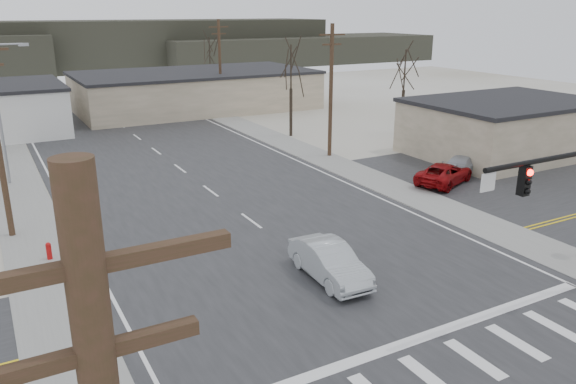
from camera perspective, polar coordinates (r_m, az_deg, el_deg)
name	(u,v)px	position (r m, az deg, el deg)	size (l,w,h in m)	color
ground	(332,281)	(24.12, 4.50, -8.98)	(140.00, 140.00, 0.00)	silver
main_road	(205,187)	(36.64, -8.43, 0.50)	(18.00, 110.00, 0.05)	#252527
cross_road	(332,280)	(24.11, 4.50, -8.94)	(90.00, 10.00, 0.04)	#252527
parking_lot	(531,179)	(41.37, 23.49, 1.20)	(18.00, 20.00, 0.03)	#252527
sidewalk_left	(19,190)	(39.42, -25.66, 0.14)	(3.00, 90.00, 0.06)	gray
sidewalk_right	(306,152)	(45.41, 1.89, 4.12)	(3.00, 90.00, 0.06)	gray
fire_hydrant	(49,251)	(27.96, -23.12, -5.53)	(0.24, 0.24, 0.87)	#A50C0C
building_right_far	(196,90)	(66.23, -9.37, 10.17)	(26.30, 14.30, 4.30)	#C1AD93
building_lot	(505,127)	(47.57, 21.19, 6.18)	(14.30, 10.30, 4.30)	#C1AD93
upole_right_a	(331,89)	(43.24, 4.38, 10.39)	(2.20, 0.30, 10.00)	#442B1F
upole_right_b	(220,65)	(62.70, -6.92, 12.68)	(2.20, 0.30, 10.00)	#442B1F
streetlight_main	(1,107)	(40.30, -27.13, 7.73)	(2.40, 0.25, 9.00)	gray
tree_right_mid	(291,69)	(50.48, 0.30, 12.34)	(3.74, 3.74, 8.33)	#31271E
tree_right_far	(210,53)	(75.08, -7.96, 13.77)	(3.52, 3.52, 7.84)	#31271E
tree_lot	(405,72)	(52.65, 11.77, 11.82)	(3.52, 3.52, 7.84)	#31271E
hill_center	(127,44)	(117.19, -16.02, 14.21)	(80.00, 18.00, 9.00)	#333026
hill_right	(298,50)	(124.67, 1.04, 14.26)	(60.00, 18.00, 5.50)	#333026
sedan_crossing	(329,262)	(23.90, 4.23, -7.06)	(1.64, 4.70, 1.55)	#A5ABB0
car_far_a	(122,103)	(67.92, -16.49, 8.65)	(1.88, 4.62, 1.34)	black
car_far_b	(39,111)	(65.61, -23.97, 7.52)	(1.55, 3.85, 1.31)	black
car_parked_red	(444,174)	(38.14, 15.60, 1.82)	(2.28, 4.95, 1.38)	maroon
car_parked_silver	(462,165)	(40.89, 17.27, 2.67)	(1.80, 4.42, 1.28)	#ABAFB6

